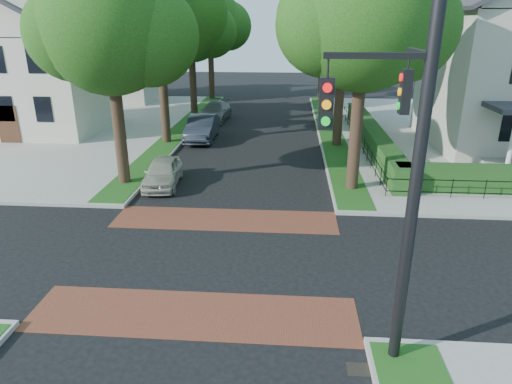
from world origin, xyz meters
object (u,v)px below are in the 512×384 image
parked_car_middle (202,128)px  parked_car_rear (215,112)px  traffic_signal (404,169)px  parked_car_front (163,172)px

parked_car_middle → parked_car_rear: (-0.14, 6.32, -0.09)m
traffic_signal → parked_car_middle: traffic_signal is taller
parked_car_front → traffic_signal: bearing=-58.5°
parked_car_front → parked_car_middle: size_ratio=0.79×
traffic_signal → parked_car_front: (-8.49, 11.49, -4.04)m
traffic_signal → parked_car_middle: size_ratio=1.61×
traffic_signal → parked_car_front: size_ratio=2.04×
traffic_signal → parked_car_front: bearing=126.4°
traffic_signal → parked_car_rear: (-8.41, 27.02, -3.98)m
parked_car_rear → parked_car_middle: bearing=-85.2°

